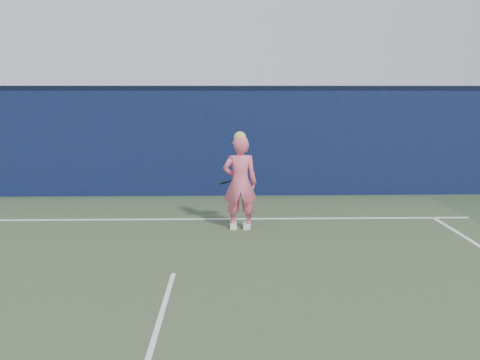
{
  "coord_description": "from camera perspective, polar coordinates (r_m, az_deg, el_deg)",
  "views": [
    {
      "loc": [
        0.75,
        -5.63,
        2.47
      ],
      "look_at": [
        0.97,
        3.35,
        0.9
      ],
      "focal_mm": 38.0,
      "sensor_mm": 36.0,
      "label": 1
    }
  ],
  "objects": [
    {
      "name": "ground",
      "position": [
        6.2,
        -8.47,
        -13.67
      ],
      "size": [
        80.0,
        80.0,
        0.0
      ],
      "primitive_type": "plane",
      "color": "#2F492D",
      "rests_on": "ground"
    },
    {
      "name": "court_lines",
      "position": [
        5.89,
        -8.87,
        -14.84
      ],
      "size": [
        11.0,
        12.04,
        0.01
      ],
      "color": "white",
      "rests_on": "court_surface"
    },
    {
      "name": "player",
      "position": [
        9.13,
        0.0,
        -0.28
      ],
      "size": [
        0.62,
        0.41,
        1.77
      ],
      "rotation": [
        0.0,
        0.0,
        3.13
      ],
      "color": "#F65F80",
      "rests_on": "ground"
    },
    {
      "name": "wall_cap",
      "position": [
        12.16,
        -5.0,
        10.27
      ],
      "size": [
        24.0,
        0.42,
        0.1
      ],
      "primitive_type": "cube",
      "color": "black",
      "rests_on": "backstop_wall"
    },
    {
      "name": "backstop_wall",
      "position": [
        12.22,
        -4.91,
        4.16
      ],
      "size": [
        24.0,
        0.4,
        2.5
      ],
      "primitive_type": "cube",
      "color": "#0C1038",
      "rests_on": "ground"
    },
    {
      "name": "racket",
      "position": [
        9.54,
        -0.11,
        0.09
      ],
      "size": [
        0.54,
        0.15,
        0.29
      ],
      "rotation": [
        0.0,
        0.0,
        -0.25
      ],
      "color": "black",
      "rests_on": "ground"
    }
  ]
}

